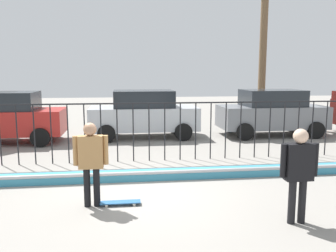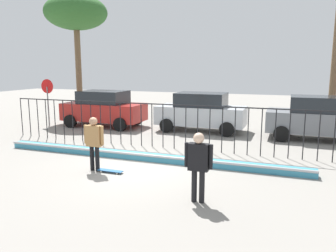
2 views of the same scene
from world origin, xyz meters
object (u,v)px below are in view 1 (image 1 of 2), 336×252
Objects in this scene: skateboard at (120,202)px; parked_car_silver at (144,113)px; skateboarder at (91,157)px; parked_car_red at (4,117)px; camera_operator at (299,167)px; parked_car_gray at (271,112)px.

skateboard is 7.48m from parked_car_silver.
skateboarder is 2.08× the size of skateboard.
parked_car_red and parked_car_silver have the same top height.
parked_car_gray is (3.15, 8.37, -0.03)m from camera_operator.
parked_car_silver is (-2.15, 8.60, -0.03)m from camera_operator.
camera_operator reaches higher than skateboarder.
skateboarder is 7.81m from parked_car_red.
skateboard is (0.55, -0.03, -0.94)m from skateboarder.
skateboard is 0.19× the size of parked_car_silver.
parked_car_silver is 1.00× the size of parked_car_gray.
skateboarder is at bearing 173.98° from skateboard.
parked_car_red is (-7.34, 8.12, -0.03)m from camera_operator.
parked_car_gray reaches higher than skateboarder.
skateboard is 0.48× the size of camera_operator.
parked_car_gray is at bearing -1.17° from parked_car_silver.
parked_car_gray reaches higher than camera_operator.
parked_car_silver is at bearing 7.99° from parked_car_red.
camera_operator is 0.39× the size of parked_car_gray.
skateboard is at bearing -55.43° from parked_car_red.
parked_car_gray is at bearing 45.66° from skateboard.
camera_operator is at bearing -45.19° from parked_car_red.
parked_car_gray is (10.49, 0.25, 0.00)m from parked_car_red.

